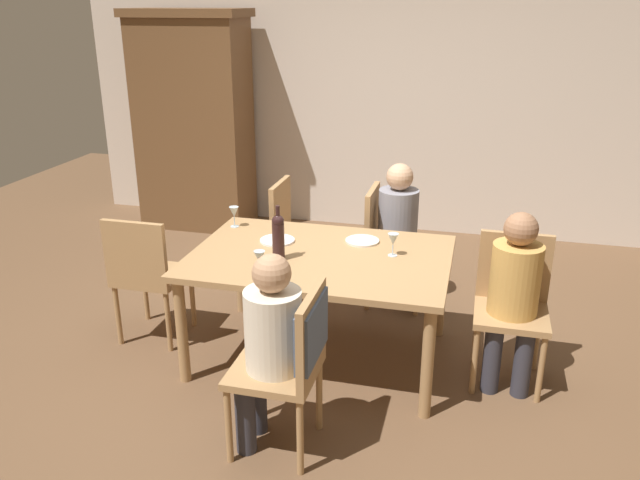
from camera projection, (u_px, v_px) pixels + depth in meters
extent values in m
plane|color=brown|center=(320.00, 355.00, 4.32)|extent=(10.00, 10.00, 0.00)
cube|color=beige|center=(389.00, 97.00, 6.35)|extent=(6.40, 0.12, 2.70)
cube|color=brown|center=(194.00, 126.00, 6.50)|extent=(1.10, 0.56, 2.10)
cube|color=brown|center=(186.00, 13.00, 6.11)|extent=(1.18, 0.62, 0.08)
cube|color=#A87F51|center=(320.00, 258.00, 4.07)|extent=(1.64, 1.14, 0.04)
cylinder|color=#A87F51|center=(182.00, 331.00, 3.92)|extent=(0.07, 0.07, 0.70)
cylinder|color=#A87F51|center=(427.00, 364.00, 3.57)|extent=(0.07, 0.07, 0.70)
cylinder|color=#A87F51|center=(240.00, 269.00, 4.82)|extent=(0.07, 0.07, 0.70)
cylinder|color=#A87F51|center=(441.00, 290.00, 4.47)|extent=(0.07, 0.07, 0.70)
cylinder|color=#A87F51|center=(229.00, 426.00, 3.25)|extent=(0.04, 0.04, 0.44)
cylinder|color=#A87F51|center=(254.00, 385.00, 3.60)|extent=(0.04, 0.04, 0.44)
cylinder|color=#A87F51|center=(300.00, 438.00, 3.17)|extent=(0.04, 0.04, 0.44)
cylinder|color=#A87F51|center=(319.00, 395.00, 3.51)|extent=(0.04, 0.04, 0.44)
cube|color=#A87F51|center=(274.00, 370.00, 3.30)|extent=(0.44, 0.44, 0.04)
cube|color=#A87F51|center=(312.00, 334.00, 3.17)|extent=(0.04, 0.44, 0.44)
cube|color=#4C5B75|center=(312.00, 330.00, 3.16)|extent=(0.07, 0.40, 0.31)
cylinder|color=#A87F51|center=(541.00, 370.00, 3.75)|extent=(0.04, 0.04, 0.44)
cylinder|color=#A87F51|center=(475.00, 361.00, 3.83)|extent=(0.04, 0.04, 0.44)
cylinder|color=#A87F51|center=(537.00, 339.00, 4.09)|extent=(0.04, 0.04, 0.44)
cylinder|color=#A87F51|center=(476.00, 331.00, 4.18)|extent=(0.04, 0.04, 0.44)
cube|color=#A87F51|center=(511.00, 315.00, 3.88)|extent=(0.44, 0.44, 0.04)
cube|color=#A87F51|center=(514.00, 266.00, 3.97)|extent=(0.44, 0.04, 0.44)
cylinder|color=#A87F51|center=(422.00, 269.00, 5.14)|extent=(0.04, 0.04, 0.44)
cylinder|color=#A87F51|center=(417.00, 289.00, 4.80)|extent=(0.04, 0.04, 0.44)
cylinder|color=#A87F51|center=(376.00, 265.00, 5.23)|extent=(0.04, 0.04, 0.44)
cylinder|color=#A87F51|center=(367.00, 283.00, 4.89)|extent=(0.04, 0.04, 0.44)
cube|color=#A87F51|center=(397.00, 248.00, 4.93)|extent=(0.44, 0.44, 0.04)
cube|color=#A87F51|center=(372.00, 216.00, 4.89)|extent=(0.04, 0.44, 0.44)
cylinder|color=#A87F51|center=(333.00, 260.00, 5.31)|extent=(0.04, 0.04, 0.44)
cylinder|color=#A87F51|center=(322.00, 279.00, 4.97)|extent=(0.04, 0.04, 0.44)
cylinder|color=#A87F51|center=(290.00, 256.00, 5.40)|extent=(0.04, 0.04, 0.44)
cylinder|color=#A87F51|center=(276.00, 274.00, 5.06)|extent=(0.04, 0.04, 0.44)
cube|color=#A87F51|center=(305.00, 239.00, 5.10)|extent=(0.44, 0.44, 0.04)
cube|color=#A87F51|center=(280.00, 209.00, 5.06)|extent=(0.04, 0.44, 0.44)
cylinder|color=#A87F51|center=(145.00, 292.00, 4.74)|extent=(0.04, 0.04, 0.44)
cylinder|color=#A87F51|center=(192.00, 298.00, 4.65)|extent=(0.04, 0.04, 0.44)
cylinder|color=#A87F51|center=(118.00, 315.00, 4.39)|extent=(0.04, 0.04, 0.44)
cylinder|color=#A87F51|center=(168.00, 322.00, 4.30)|extent=(0.04, 0.04, 0.44)
cube|color=#A87F51|center=(153.00, 275.00, 4.44)|extent=(0.44, 0.44, 0.04)
cube|color=#A87F51|center=(135.00, 254.00, 4.17)|extent=(0.44, 0.04, 0.44)
cylinder|color=#33333D|center=(245.00, 414.00, 3.33)|extent=(0.11, 0.11, 0.46)
cylinder|color=#33333D|center=(257.00, 395.00, 3.49)|extent=(0.11, 0.11, 0.46)
cylinder|color=beige|center=(273.00, 332.00, 3.22)|extent=(0.29, 0.29, 0.45)
sphere|color=tan|center=(272.00, 273.00, 3.10)|extent=(0.20, 0.20, 0.20)
cylinder|color=#33333D|center=(523.00, 361.00, 3.81)|extent=(0.11, 0.11, 0.46)
cylinder|color=#33333D|center=(492.00, 358.00, 3.85)|extent=(0.11, 0.11, 0.46)
cylinder|color=tan|center=(515.00, 281.00, 3.80)|extent=(0.30, 0.30, 0.46)
sphere|color=#996B4C|center=(521.00, 229.00, 3.68)|extent=(0.20, 0.20, 0.20)
cylinder|color=#33333D|center=(415.00, 272.00, 5.06)|extent=(0.11, 0.11, 0.46)
cylinder|color=#33333D|center=(412.00, 281.00, 4.90)|extent=(0.11, 0.11, 0.46)
cylinder|color=gray|center=(398.00, 219.00, 4.85)|extent=(0.30, 0.30, 0.46)
sphere|color=tan|center=(400.00, 177.00, 4.73)|extent=(0.20, 0.20, 0.20)
cylinder|color=black|center=(278.00, 241.00, 3.94)|extent=(0.08, 0.08, 0.24)
sphere|color=black|center=(278.00, 221.00, 3.90)|extent=(0.08, 0.08, 0.08)
cylinder|color=black|center=(278.00, 213.00, 3.88)|extent=(0.03, 0.03, 0.09)
cylinder|color=silver|center=(260.00, 274.00, 3.77)|extent=(0.06, 0.06, 0.00)
cylinder|color=silver|center=(260.00, 268.00, 3.75)|extent=(0.01, 0.01, 0.07)
cone|color=silver|center=(260.00, 257.00, 3.73)|extent=(0.07, 0.07, 0.07)
cylinder|color=silver|center=(235.00, 226.00, 4.56)|extent=(0.06, 0.06, 0.00)
cylinder|color=silver|center=(234.00, 222.00, 4.55)|extent=(0.01, 0.01, 0.07)
cone|color=silver|center=(234.00, 212.00, 4.52)|extent=(0.07, 0.07, 0.07)
cylinder|color=silver|center=(392.00, 255.00, 4.04)|extent=(0.06, 0.06, 0.00)
cylinder|color=silver|center=(393.00, 250.00, 4.03)|extent=(0.01, 0.01, 0.07)
cone|color=silver|center=(393.00, 239.00, 4.00)|extent=(0.07, 0.07, 0.07)
cylinder|color=silver|center=(362.00, 241.00, 4.27)|extent=(0.23, 0.23, 0.01)
cylinder|color=white|center=(277.00, 240.00, 4.28)|extent=(0.23, 0.23, 0.01)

